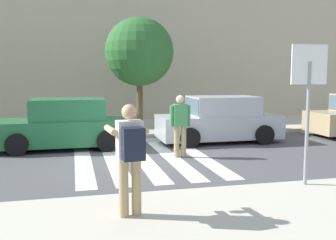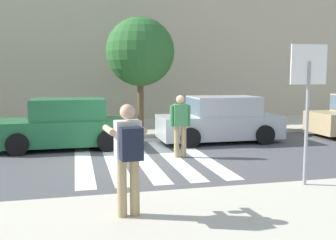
% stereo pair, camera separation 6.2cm
% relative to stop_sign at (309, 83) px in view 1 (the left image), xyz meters
% --- Properties ---
extents(ground_plane, '(120.00, 120.00, 0.00)m').
position_rel_stop_sign_xyz_m(ground_plane, '(-2.60, 3.44, -2.13)').
color(ground_plane, '#4C4C4F').
extents(sidewalk_far, '(60.00, 4.80, 0.14)m').
position_rel_stop_sign_xyz_m(sidewalk_far, '(-2.60, 9.44, -2.06)').
color(sidewalk_far, beige).
rests_on(sidewalk_far, ground).
extents(building_facade_far, '(56.00, 4.00, 7.88)m').
position_rel_stop_sign_xyz_m(building_facade_far, '(-2.60, 13.84, 1.81)').
color(building_facade_far, beige).
rests_on(building_facade_far, ground).
extents(crosswalk_stripe_0, '(0.44, 5.20, 0.01)m').
position_rel_stop_sign_xyz_m(crosswalk_stripe_0, '(-4.20, 3.64, -2.13)').
color(crosswalk_stripe_0, silver).
rests_on(crosswalk_stripe_0, ground).
extents(crosswalk_stripe_1, '(0.44, 5.20, 0.01)m').
position_rel_stop_sign_xyz_m(crosswalk_stripe_1, '(-3.40, 3.64, -2.13)').
color(crosswalk_stripe_1, silver).
rests_on(crosswalk_stripe_1, ground).
extents(crosswalk_stripe_2, '(0.44, 5.20, 0.01)m').
position_rel_stop_sign_xyz_m(crosswalk_stripe_2, '(-2.60, 3.64, -2.13)').
color(crosswalk_stripe_2, silver).
rests_on(crosswalk_stripe_2, ground).
extents(crosswalk_stripe_3, '(0.44, 5.20, 0.01)m').
position_rel_stop_sign_xyz_m(crosswalk_stripe_3, '(-1.80, 3.64, -2.13)').
color(crosswalk_stripe_3, silver).
rests_on(crosswalk_stripe_3, ground).
extents(crosswalk_stripe_4, '(0.44, 5.20, 0.01)m').
position_rel_stop_sign_xyz_m(crosswalk_stripe_4, '(-1.00, 3.64, -2.13)').
color(crosswalk_stripe_4, silver).
rests_on(crosswalk_stripe_4, ground).
extents(stop_sign, '(0.76, 0.08, 2.73)m').
position_rel_stop_sign_xyz_m(stop_sign, '(0.00, 0.00, 0.00)').
color(stop_sign, gray).
rests_on(stop_sign, sidewalk_near).
extents(photographer_with_backpack, '(0.64, 0.88, 1.72)m').
position_rel_stop_sign_xyz_m(photographer_with_backpack, '(-3.60, -0.94, -0.96)').
color(photographer_with_backpack, tan).
rests_on(photographer_with_backpack, sidewalk_near).
extents(pedestrian_crossing, '(0.58, 0.25, 1.72)m').
position_rel_stop_sign_xyz_m(pedestrian_crossing, '(-1.56, 3.63, -1.16)').
color(pedestrian_crossing, tan).
rests_on(pedestrian_crossing, ground).
extents(parked_car_green, '(4.10, 1.92, 1.55)m').
position_rel_stop_sign_xyz_m(parked_car_green, '(-4.68, 5.74, -1.41)').
color(parked_car_green, '#236B3D').
rests_on(parked_car_green, ground).
extents(parked_car_silver, '(4.10, 1.92, 1.55)m').
position_rel_stop_sign_xyz_m(parked_car_silver, '(0.42, 5.74, -1.41)').
color(parked_car_silver, '#B7BABF').
rests_on(parked_car_silver, ground).
extents(street_tree_center, '(2.66, 2.66, 4.35)m').
position_rel_stop_sign_xyz_m(street_tree_center, '(-1.86, 8.52, 1.01)').
color(street_tree_center, brown).
rests_on(street_tree_center, sidewalk_far).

